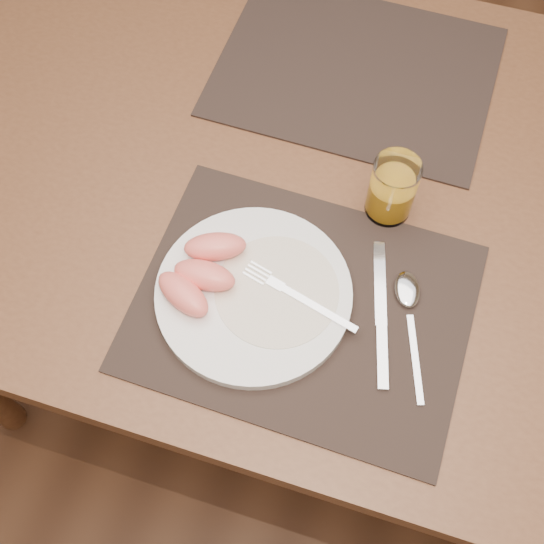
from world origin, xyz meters
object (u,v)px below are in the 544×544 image
at_px(table, 325,207).
at_px(fork, 291,292).
at_px(placemat_near, 303,307).
at_px(juice_glass, 392,191).
at_px(placemat_far, 355,71).
at_px(spoon, 408,299).
at_px(knife, 381,325).
at_px(plate, 254,294).

distance_m(table, fork, 0.24).
bearing_deg(placemat_near, juice_glass, 68.81).
bearing_deg(fork, placemat_near, -18.62).
distance_m(placemat_far, juice_glass, 0.28).
relative_size(table, spoon, 7.45).
bearing_deg(placemat_far, placemat_near, -85.09).
bearing_deg(spoon, fork, -163.99).
distance_m(placemat_near, placemat_far, 0.44).
bearing_deg(knife, juice_glass, 100.63).
distance_m(placemat_near, plate, 0.07).
xyz_separation_m(placemat_far, knife, (0.15, -0.44, 0.00)).
bearing_deg(table, fork, -88.99).
height_order(table, juice_glass, juice_glass).
bearing_deg(juice_glass, knife, -79.37).
distance_m(fork, knife, 0.13).
relative_size(placemat_near, plate, 1.67).
distance_m(plate, fork, 0.05).
bearing_deg(knife, placemat_near, -177.86).
height_order(placemat_far, plate, plate).
xyz_separation_m(placemat_near, plate, (-0.07, -0.01, 0.01)).
relative_size(placemat_far, plate, 1.67).
distance_m(placemat_far, knife, 0.46).
bearing_deg(plate, spoon, 15.53).
bearing_deg(placemat_near, fork, 161.38).
height_order(fork, knife, fork).
relative_size(placemat_near, fork, 2.60).
height_order(fork, spoon, fork).
bearing_deg(spoon, knife, -119.21).
relative_size(placemat_near, spoon, 2.39).
height_order(placemat_near, spoon, spoon).
height_order(plate, juice_glass, juice_glass).
bearing_deg(juice_glass, fork, -117.06).
bearing_deg(spoon, table, 133.33).
distance_m(plate, spoon, 0.21).
xyz_separation_m(placemat_near, placemat_far, (-0.04, 0.44, 0.00)).
bearing_deg(juice_glass, plate, -126.06).
distance_m(placemat_far, plate, 0.45).
height_order(table, placemat_far, placemat_far).
xyz_separation_m(placemat_far, fork, (0.02, -0.43, 0.02)).
height_order(table, fork, fork).
bearing_deg(fork, table, 91.01).
relative_size(table, plate, 5.19).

